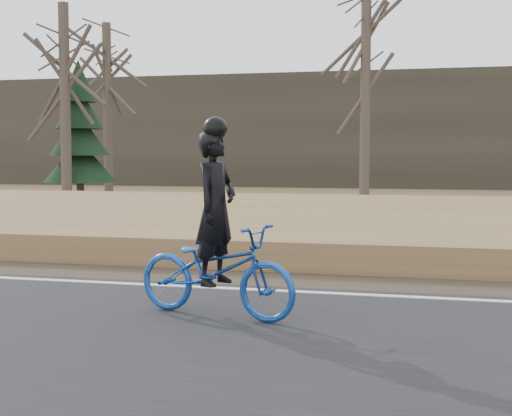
# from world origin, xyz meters

# --- Properties ---
(embankment) EXTENTS (120.00, 5.00, 0.44)m
(embankment) POSITION_xyz_m (0.00, 4.20, 0.22)
(embankment) COLOR olive
(embankment) RESTS_ON ground
(ballast) EXTENTS (120.00, 3.00, 0.45)m
(ballast) POSITION_xyz_m (0.00, 8.00, 0.23)
(ballast) COLOR slate
(ballast) RESTS_ON ground
(railroad) EXTENTS (120.00, 2.40, 0.29)m
(railroad) POSITION_xyz_m (0.00, 8.00, 0.53)
(railroad) COLOR black
(railroad) RESTS_ON ballast
(treeline_backdrop) EXTENTS (120.00, 4.00, 6.00)m
(treeline_backdrop) POSITION_xyz_m (0.00, 30.00, 3.00)
(treeline_backdrop) COLOR #383328
(treeline_backdrop) RESTS_ON ground
(cyclist) EXTENTS (2.02, 1.12, 2.16)m
(cyclist) POSITION_xyz_m (4.89, -1.32, 0.74)
(cyclist) COLOR #16449C
(cyclist) RESTS_ON road
(bare_tree_left) EXTENTS (0.36, 0.36, 7.08)m
(bare_tree_left) POSITION_xyz_m (-5.74, 18.39, 3.54)
(bare_tree_left) COLOR brown
(bare_tree_left) RESTS_ON ground
(bare_tree_near_left) EXTENTS (0.36, 0.36, 6.85)m
(bare_tree_near_left) POSITION_xyz_m (-4.93, 13.42, 3.42)
(bare_tree_near_left) COLOR brown
(bare_tree_near_left) RESTS_ON ground
(bare_tree_center) EXTENTS (0.36, 0.36, 8.11)m
(bare_tree_center) POSITION_xyz_m (4.87, 16.61, 4.05)
(bare_tree_center) COLOR brown
(bare_tree_center) RESTS_ON ground
(conifer) EXTENTS (2.60, 2.60, 5.15)m
(conifer) POSITION_xyz_m (-5.16, 14.83, 2.44)
(conifer) COLOR brown
(conifer) RESTS_ON ground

